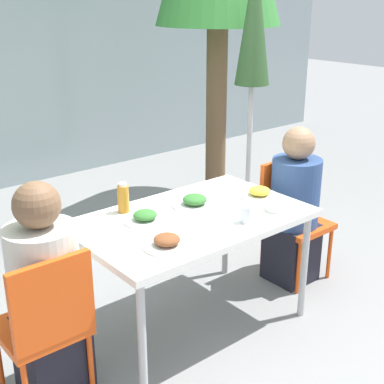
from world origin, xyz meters
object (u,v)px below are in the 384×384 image
Objects in this scene: chair_left at (46,320)px; closed_umbrella at (253,37)px; person_right at (294,211)px; bottle at (123,198)px; chair_right at (290,211)px; drinking_cup at (246,215)px; salad_bowl at (278,205)px; person_left at (47,300)px.

closed_umbrella reaches higher than chair_left.
person_right reaches higher than bottle.
chair_right reaches higher than drinking_cup.
salad_bowl is at bearing 27.99° from person_right.
bottle is (-1.64, -0.58, -0.80)m from closed_umbrella.
person_left is 1.36× the size of chair_right.
chair_left reaches higher than salad_bowl.
salad_bowl is (1.39, -0.24, 0.23)m from person_left.
person_left is 6.42× the size of bottle.
bottle is at bearing -14.39° from person_right.
chair_left is 1.96m from chair_right.
closed_umbrella is 24.20× the size of drinking_cup.
closed_umbrella reaches higher than drinking_cup.
person_left is 2.69m from closed_umbrella.
person_right is at bearing -116.58° from closed_umbrella.
chair_right is 0.37× the size of closed_umbrella.
person_left is 0.78m from bottle.
chair_right is at bearing -10.52° from bottle.
person_left is 1.16m from drinking_cup.
person_left is 1.85m from person_right.
salad_bowl is at bearing -6.74° from chair_left.
person_right is 0.49× the size of closed_umbrella.
salad_bowl is (0.73, -0.56, -0.05)m from bottle.
closed_umbrella is at bearing 19.55° from bottle.
chair_right is 1.45m from closed_umbrella.
bottle is 0.92m from salad_bowl.
chair_right is 0.10m from person_right.
chair_left is at bearing -150.88° from bottle.
person_left reaches higher than bottle.
person_left is 1.90m from chair_right.
closed_umbrella is at bearing -116.36° from person_right.
person_right is 7.39× the size of salad_bowl.
salad_bowl is (0.28, 0.01, -0.02)m from drinking_cup.
chair_right is 1.31m from bottle.
bottle is (0.70, 0.39, 0.34)m from chair_left.
person_left is at bearing 166.84° from drinking_cup.
closed_umbrella is (0.40, 0.82, 1.13)m from chair_right.
person_right is at bearing 27.76° from salad_bowl.
person_left is at bearing -154.54° from bottle.
drinking_cup is at bearing -13.39° from person_left.
person_right reaches higher than chair_left.
chair_left is 4.70× the size of bottle.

